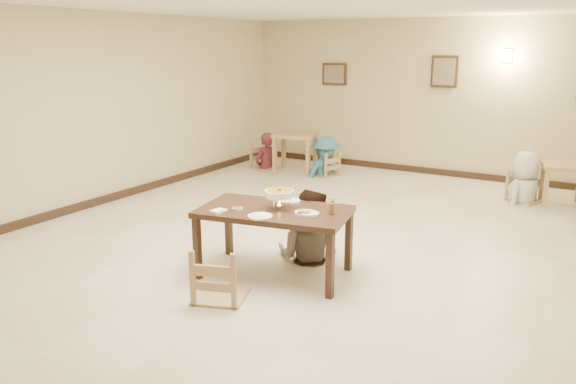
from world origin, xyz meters
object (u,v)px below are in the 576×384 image
Objects in this scene: main_table at (274,216)px; bg_chair_lr at (325,152)px; bg_table_right at (564,172)px; bg_chair_rl at (526,173)px; chair_far at (311,220)px; bg_chair_ll at (266,144)px; bg_diner_a at (265,133)px; bg_diner_c at (529,152)px; bg_diner_b at (326,136)px; drink_glass at (331,207)px; chair_near at (219,248)px; bg_table_left at (295,140)px; main_diner at (309,190)px; curry_warmer at (279,194)px.

bg_chair_lr reaches higher than main_table.
bg_table_right is 0.82× the size of bg_chair_rl.
bg_table_right is (2.40, 4.01, 0.09)m from chair_far.
bg_chair_ll is 1.13× the size of bg_chair_lr.
bg_diner_a is 5.00m from bg_diner_c.
main_table is 5.00m from bg_diner_b.
chair_near is at bearing -128.67° from drink_glass.
bg_table_left is at bearing 106.45° from main_table.
bg_chair_rl is 3.67m from bg_diner_b.
chair_near is 0.63× the size of main_diner.
chair_far is at bearing -122.19° from bg_chair_ll.
bg_chair_rl is 0.63× the size of bg_diner_a.
main_diner reaches higher than chair_far.
curry_warmer reaches higher than drink_glass.
curry_warmer reaches higher than chair_far.
bg_table_right is at bearing -135.17° from chair_near.
chair_near is 5.72m from bg_diner_b.
bg_table_right is at bearing 119.73° from bg_diner_c.
drink_glass reaches higher than bg_table_left.
bg_table_right is at bearing 103.55° from bg_diner_a.
bg_chair_rl is at bearing 102.82° from bg_diner_a.
bg_chair_ll is at bearing -167.55° from bg_diner_a.
bg_table_left is at bearing -70.23° from bg_chair_lr.
bg_diner_b is at bearing 172.16° from bg_chair_lr.
bg_table_right is at bearing 109.12° from bg_chair_lr.
main_table is 5.03m from bg_chair_rl.
bg_diner_a reaches higher than bg_chair_rl.
bg_diner_a reaches higher than drink_glass.
bg_chair_ll reaches higher than bg_table_right.
bg_table_left is at bearing -65.36° from bg_chair_ll.
bg_diner_b is at bearing -72.31° from main_diner.
bg_diner_b reaches higher than bg_table_left.
bg_diner_c is at bearing 67.70° from curry_warmer.
main_table is 0.75m from chair_far.
chair_far is at bearing 133.76° from drink_glass.
chair_far is 0.57× the size of bg_diner_b.
bg_diner_c is (1.93, 4.65, 0.16)m from main_table.
bg_diner_a is (-2.92, 5.41, 0.23)m from chair_near.
bg_diner_c reaches higher than main_table.
bg_diner_a is at bearing 109.71° from bg_diner_b.
bg_chair_ll is (-5.54, -0.11, -0.01)m from bg_table_right.
chair_far is at bearing 51.24° from bg_diner_a.
bg_chair_ll is (-3.16, 3.98, -0.32)m from main_diner.
chair_far reaches higher than main_table.
drink_glass is at bearing -112.19° from bg_table_right.
drink_glass is 5.79m from bg_chair_ll.
main_diner is 1.11× the size of bg_diner_a.
chair_near is at bearing -67.63° from bg_table_left.
bg_chair_rl is (3.66, -0.05, 0.02)m from bg_chair_lr.
chair_far is 0.41m from main_diner.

